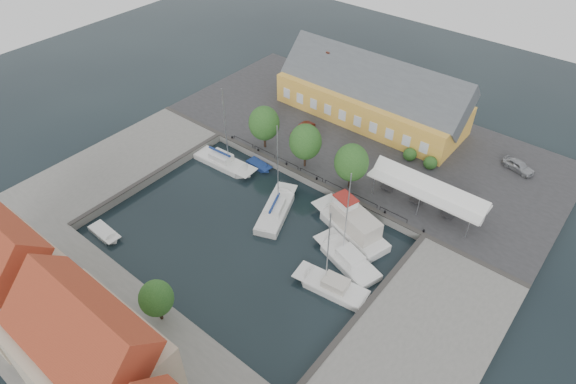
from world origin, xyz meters
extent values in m
plane|color=black|center=(0.00, 0.00, 0.00)|extent=(140.00, 140.00, 0.00)
cube|color=#2D2D30|center=(0.00, 23.00, 0.50)|extent=(56.00, 26.00, 1.00)
cube|color=slate|center=(-22.00, -2.00, 0.50)|extent=(12.00, 24.00, 1.00)
cube|color=slate|center=(22.00, -2.00, 0.50)|extent=(12.00, 24.00, 1.00)
cube|color=slate|center=(0.00, -21.00, 0.50)|extent=(56.00, 14.00, 1.00)
cube|color=#383533|center=(0.00, 10.30, 1.06)|extent=(56.00, 0.60, 0.12)
cube|color=#383533|center=(-16.30, -2.00, 1.06)|extent=(0.60, 24.00, 0.12)
cube|color=#383533|center=(16.30, -2.00, 1.06)|extent=(0.60, 24.00, 0.12)
cylinder|color=black|center=(-14.00, 10.60, 1.20)|extent=(0.24, 0.24, 0.40)
cylinder|color=black|center=(-9.00, 10.60, 1.20)|extent=(0.24, 0.24, 0.40)
cylinder|color=black|center=(-4.00, 10.60, 1.20)|extent=(0.24, 0.24, 0.40)
cylinder|color=black|center=(1.00, 10.60, 1.20)|extent=(0.24, 0.24, 0.40)
cylinder|color=black|center=(6.00, 10.60, 1.20)|extent=(0.24, 0.24, 0.40)
cylinder|color=black|center=(11.00, 10.60, 1.20)|extent=(0.24, 0.24, 0.40)
cylinder|color=black|center=(16.00, 10.60, 1.20)|extent=(0.24, 0.24, 0.40)
cube|color=gold|center=(-2.00, 28.00, 3.25)|extent=(28.00, 10.00, 4.50)
cube|color=#474C51|center=(-2.00, 28.00, 6.75)|extent=(28.56, 7.60, 7.60)
cube|color=gold|center=(-12.00, 34.00, 2.75)|extent=(6.00, 6.00, 3.50)
cube|color=brown|center=(-10.00, 28.00, 8.60)|extent=(0.60, 0.60, 1.20)
cube|color=white|center=(14.00, 14.50, 3.70)|extent=(14.00, 4.00, 0.25)
cylinder|color=silver|center=(8.00, 12.70, 2.35)|extent=(0.10, 0.10, 2.70)
cylinder|color=silver|center=(8.00, 16.30, 2.35)|extent=(0.10, 0.10, 2.70)
cylinder|color=silver|center=(14.00, 12.70, 2.35)|extent=(0.10, 0.10, 2.70)
cylinder|color=silver|center=(14.00, 16.30, 2.35)|extent=(0.10, 0.10, 2.70)
cylinder|color=silver|center=(20.00, 12.70, 2.35)|extent=(0.10, 0.10, 2.70)
cylinder|color=silver|center=(20.00, 16.30, 2.35)|extent=(0.10, 0.10, 2.70)
cylinder|color=black|center=(-9.00, 12.00, 2.05)|extent=(0.30, 0.30, 2.10)
ellipsoid|color=#1E4E1C|center=(-9.00, 12.00, 4.88)|extent=(4.20, 4.20, 4.83)
cylinder|color=black|center=(-2.00, 12.00, 2.05)|extent=(0.30, 0.30, 2.10)
ellipsoid|color=#1E4E1C|center=(-2.00, 12.00, 4.88)|extent=(4.20, 4.20, 4.83)
cylinder|color=black|center=(5.00, 12.00, 2.05)|extent=(0.30, 0.30, 2.10)
ellipsoid|color=#1E4E1C|center=(5.00, 12.00, 4.88)|extent=(4.20, 4.20, 4.83)
imported|color=#9D9FA4|center=(20.23, 28.86, 1.72)|extent=(4.56, 2.79, 1.45)
imported|color=#5A1B14|center=(-6.96, 18.04, 1.68)|extent=(1.48, 4.15, 1.36)
cube|color=white|center=(0.50, 2.83, 0.15)|extent=(5.29, 7.86, 1.50)
cube|color=white|center=(0.16, 3.69, 0.94)|extent=(5.74, 9.19, 0.08)
cube|color=white|center=(0.43, 3.00, 1.40)|extent=(2.84, 3.43, 0.90)
cylinder|color=silver|center=(-0.05, 4.20, 6.42)|extent=(0.12, 0.12, 11.05)
cube|color=navy|center=(0.50, 2.83, 2.15)|extent=(1.57, 3.50, 0.22)
cube|color=white|center=(9.58, 6.28, 0.10)|extent=(9.32, 5.69, 1.80)
cube|color=white|center=(8.54, 6.60, 1.04)|extent=(10.96, 6.08, 0.08)
cube|color=beige|center=(9.58, 6.28, 2.10)|extent=(6.56, 4.42, 2.20)
cube|color=white|center=(7.70, 6.85, 3.50)|extent=(2.83, 2.43, 1.20)
cube|color=maroon|center=(7.70, 6.85, 4.15)|extent=(3.06, 2.59, 0.10)
cube|color=white|center=(11.79, 2.19, 0.05)|extent=(7.55, 4.93, 1.30)
cube|color=white|center=(10.96, 2.46, 0.74)|extent=(8.85, 5.24, 0.08)
cube|color=white|center=(11.62, 2.25, 1.20)|extent=(3.27, 2.76, 0.90)
cylinder|color=silver|center=(10.46, 2.62, 6.16)|extent=(0.12, 0.12, 10.92)
cube|color=white|center=(12.64, -1.74, 0.05)|extent=(6.71, 3.49, 1.30)
cube|color=white|center=(11.85, -1.84, 0.74)|extent=(7.97, 3.55, 0.08)
cube|color=beige|center=(12.48, -1.76, 1.20)|extent=(2.78, 2.14, 0.90)
cylinder|color=silver|center=(11.37, -1.91, 5.52)|extent=(0.12, 0.12, 9.63)
cube|color=white|center=(-12.11, 6.31, 0.05)|extent=(7.78, 3.17, 1.30)
cube|color=white|center=(-11.15, 6.36, 0.74)|extent=(9.30, 3.14, 0.08)
cube|color=white|center=(-11.92, 6.32, 1.20)|extent=(3.15, 2.04, 0.90)
cylinder|color=silver|center=(-10.58, 6.39, 6.27)|extent=(0.12, 0.12, 11.15)
cube|color=navy|center=(-12.11, 6.31, 1.95)|extent=(3.83, 0.42, 0.22)
cube|color=white|center=(-13.12, -11.84, 0.05)|extent=(3.71, 1.88, 0.90)
cube|color=white|center=(-12.67, -11.86, 0.54)|extent=(4.43, 1.84, 0.08)
cube|color=navy|center=(-7.84, 9.09, 0.05)|extent=(3.21, 1.82, 0.80)
cube|color=navy|center=(-7.46, 9.05, 0.49)|extent=(3.81, 1.82, 0.08)
cube|color=beige|center=(-10.00, -23.00, 4.50)|extent=(11.00, 8.00, 7.00)
cube|color=beige|center=(4.00, -23.00, 4.75)|extent=(12.00, 8.00, 7.50)
cube|color=#9F3F22|center=(4.00, -23.00, 9.75)|extent=(12.36, 6.50, 6.50)
cube|color=brown|center=(1.00, -23.00, 11.40)|extent=(0.70, 0.70, 1.00)
cube|color=brown|center=(6.40, -23.00, 11.30)|extent=(0.60, 0.60, 0.80)
camera|label=1|loc=(28.28, -28.93, 39.74)|focal=30.00mm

